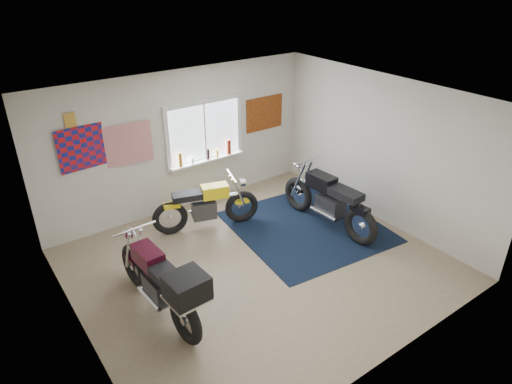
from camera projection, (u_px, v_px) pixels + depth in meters
ground at (259, 265)px, 7.39m from camera, size 5.50×5.50×0.00m
room_shell at (259, 173)px, 6.64m from camera, size 5.50×5.50×5.50m
navy_rug at (307, 227)px, 8.43m from camera, size 2.75×2.84×0.01m
window_assembly at (205, 136)px, 8.80m from camera, size 1.66×0.17×1.26m
oil_bottles at (210, 153)px, 8.94m from camera, size 1.17×0.09×0.30m
flag_display at (70, 120)px, 7.20m from camera, size 1.60×0.10×1.17m
triumph_poster at (264, 113)px, 9.48m from camera, size 0.90×0.03×0.70m
yellow_triumph at (206, 206)px, 8.23m from camera, size 1.91×0.78×0.99m
black_chrome_bike at (328, 202)px, 8.25m from camera, size 0.68×2.23×1.14m
maroon_tourer at (163, 283)px, 6.08m from camera, size 0.65×2.16×1.10m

